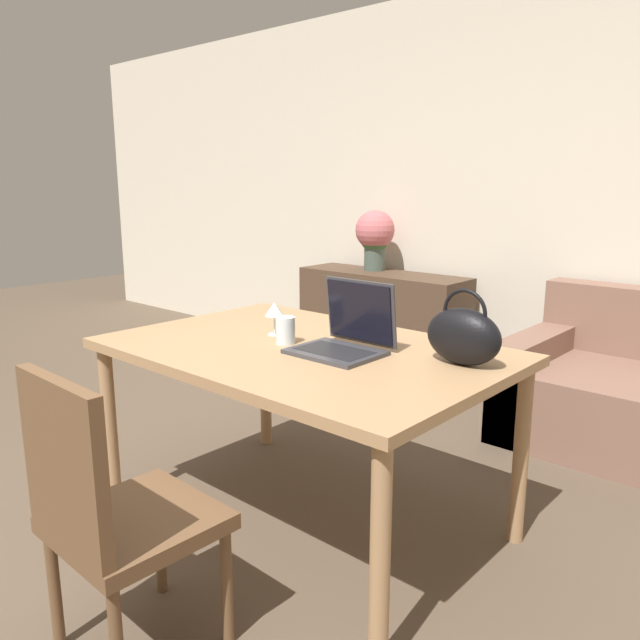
# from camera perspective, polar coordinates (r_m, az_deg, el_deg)

# --- Properties ---
(ground_plane) EXTENTS (14.00, 14.00, 0.00)m
(ground_plane) POSITION_cam_1_polar(r_m,az_deg,el_deg) (2.47, -16.96, -23.01)
(ground_plane) COLOR brown
(wall_back) EXTENTS (10.00, 0.06, 2.70)m
(wall_back) POSITION_cam_1_polar(r_m,az_deg,el_deg) (4.41, 18.48, 11.07)
(wall_back) COLOR beige
(wall_back) RESTS_ON ground_plane
(dining_table) EXTENTS (1.57, 1.05, 0.77)m
(dining_table) POSITION_cam_1_polar(r_m,az_deg,el_deg) (2.51, -1.45, -4.04)
(dining_table) COLOR #A87F56
(dining_table) RESTS_ON ground_plane
(chair) EXTENTS (0.45, 0.45, 0.91)m
(chair) POSITION_cam_1_polar(r_m,az_deg,el_deg) (1.96, -18.66, -15.95)
(chair) COLOR brown
(chair) RESTS_ON ground_plane
(sideboard) EXTENTS (1.32, 0.40, 0.76)m
(sideboard) POSITION_cam_1_polar(r_m,az_deg,el_deg) (4.71, 5.65, -0.23)
(sideboard) COLOR #4C3828
(sideboard) RESTS_ON ground_plane
(laptop) EXTENTS (0.33, 0.30, 0.27)m
(laptop) POSITION_cam_1_polar(r_m,az_deg,el_deg) (2.40, 2.49, -1.19)
(laptop) COLOR #38383D
(laptop) RESTS_ON dining_table
(drinking_glass) EXTENTS (0.08, 0.08, 0.11)m
(drinking_glass) POSITION_cam_1_polar(r_m,az_deg,el_deg) (2.52, -3.16, -0.94)
(drinking_glass) COLOR silver
(drinking_glass) RESTS_ON dining_table
(wine_glass) EXTENTS (0.08, 0.08, 0.14)m
(wine_glass) POSITION_cam_1_polar(r_m,az_deg,el_deg) (2.65, -4.20, 0.86)
(wine_glass) COLOR silver
(wine_glass) RESTS_ON dining_table
(handbag) EXTENTS (0.29, 0.13, 0.28)m
(handbag) POSITION_cam_1_polar(r_m,az_deg,el_deg) (2.27, 12.98, -1.39)
(handbag) COLOR black
(handbag) RESTS_ON dining_table
(flower_vase) EXTENTS (0.29, 0.29, 0.45)m
(flower_vase) POSITION_cam_1_polar(r_m,az_deg,el_deg) (4.72, 5.04, 7.73)
(flower_vase) COLOR #47564C
(flower_vase) RESTS_ON sideboard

